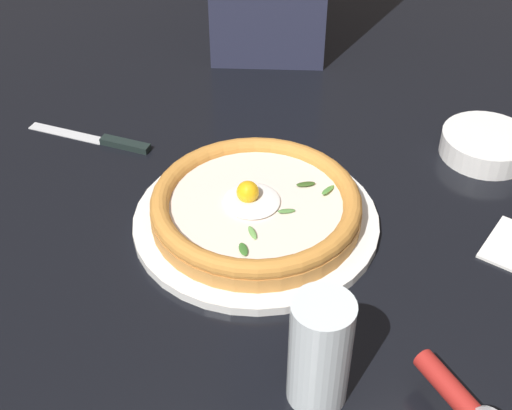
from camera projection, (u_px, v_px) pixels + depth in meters
ground_plane at (267, 253)px, 0.88m from camera, size 2.40×2.40×0.03m
pizza_plate at (256, 221)px, 0.90m from camera, size 0.31×0.31×0.01m
pizza at (256, 206)px, 0.88m from camera, size 0.27×0.27×0.05m
side_bowl at (486, 145)px, 1.01m from camera, size 0.13×0.13×0.03m
pizza_cutter at (464, 404)px, 0.65m from camera, size 0.14×0.05×0.07m
table_knife at (107, 141)px, 1.04m from camera, size 0.12×0.18×0.01m
drinking_glass at (319, 358)px, 0.67m from camera, size 0.06×0.06×0.13m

